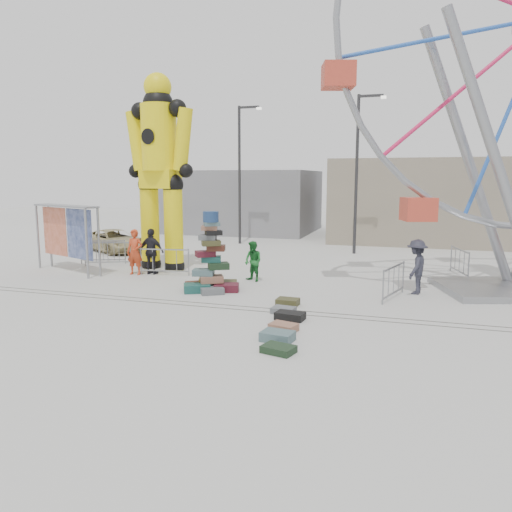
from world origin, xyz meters
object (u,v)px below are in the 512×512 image
(banner_scaffold, at_px, (66,222))
(pedestrian_black, at_px, (152,251))
(suitcase_tower, at_px, (211,269))
(barricade_dummy_b, at_px, (108,254))
(barricade_wheel_front, at_px, (394,282))
(parked_suv, at_px, (114,241))
(barricade_dummy_a, at_px, (103,252))
(steamer_trunk, at_px, (211,283))
(pedestrian_green, at_px, (253,261))
(pedestrian_grey, at_px, (417,267))
(barricade_dummy_c, at_px, (165,262))
(lamp_post_left, at_px, (241,168))
(crash_test_dummy, at_px, (160,165))
(lamp_post_right, at_px, (359,166))
(pedestrian_red, at_px, (135,252))
(barricade_wheel_back, at_px, (459,262))

(banner_scaffold, distance_m, pedestrian_black, 3.78)
(suitcase_tower, distance_m, barricade_dummy_b, 7.04)
(barricade_wheel_front, distance_m, parked_suv, 15.97)
(barricade_dummy_a, bearing_deg, steamer_trunk, -45.88)
(pedestrian_green, relative_size, pedestrian_grey, 0.83)
(barricade_dummy_c, bearing_deg, pedestrian_grey, -11.28)
(lamp_post_left, height_order, parked_suv, lamp_post_left)
(pedestrian_grey, distance_m, parked_suv, 16.28)
(lamp_post_left, height_order, barricade_wheel_front, lamp_post_left)
(pedestrian_black, bearing_deg, suitcase_tower, 152.75)
(suitcase_tower, bearing_deg, steamer_trunk, 90.64)
(lamp_post_left, xyz_separation_m, pedestrian_grey, (9.92, -10.63, -3.55))
(crash_test_dummy, height_order, banner_scaffold, crash_test_dummy)
(lamp_post_left, distance_m, barricade_dummy_a, 10.17)
(lamp_post_left, xyz_separation_m, steamer_trunk, (3.00, -12.00, -4.29))
(lamp_post_right, height_order, suitcase_tower, lamp_post_right)
(lamp_post_right, relative_size, pedestrian_grey, 4.31)
(barricade_dummy_b, bearing_deg, pedestrian_black, -42.53)
(lamp_post_right, xyz_separation_m, pedestrian_red, (-7.95, -8.46, -3.56))
(pedestrian_black, bearing_deg, pedestrian_red, 29.92)
(lamp_post_left, relative_size, parked_suv, 1.89)
(steamer_trunk, bearing_deg, barricade_dummy_c, 128.07)
(steamer_trunk, height_order, barricade_dummy_c, barricade_dummy_c)
(lamp_post_right, relative_size, crash_test_dummy, 0.95)
(pedestrian_black, bearing_deg, lamp_post_right, -128.29)
(steamer_trunk, bearing_deg, barricade_wheel_back, 12.10)
(barricade_wheel_back, height_order, pedestrian_grey, pedestrian_grey)
(banner_scaffold, relative_size, pedestrian_red, 2.07)
(pedestrian_green, xyz_separation_m, parked_suv, (-9.42, 5.18, -0.18))
(banner_scaffold, bearing_deg, barricade_dummy_b, 89.27)
(barricade_dummy_c, bearing_deg, lamp_post_left, 82.49)
(lamp_post_right, bearing_deg, parked_suv, -165.89)
(barricade_dummy_b, height_order, barricade_wheel_front, same)
(barricade_wheel_back, bearing_deg, parked_suv, -109.94)
(steamer_trunk, height_order, barricade_dummy_b, barricade_dummy_b)
(lamp_post_right, height_order, pedestrian_grey, lamp_post_right)
(barricade_dummy_a, distance_m, pedestrian_red, 3.35)
(pedestrian_black, distance_m, parked_suv, 7.14)
(lamp_post_right, relative_size, barricade_wheel_back, 4.00)
(barricade_dummy_a, height_order, barricade_wheel_back, same)
(crash_test_dummy, relative_size, barricade_dummy_c, 4.20)
(parked_suv, bearing_deg, suitcase_tower, -100.04)
(suitcase_tower, xyz_separation_m, barricade_wheel_back, (8.49, 5.45, -0.22))
(barricade_dummy_c, distance_m, parked_suv, 7.62)
(barricade_wheel_back, bearing_deg, crash_test_dummy, -94.16)
(lamp_post_right, xyz_separation_m, lamp_post_left, (-7.00, 2.00, 0.00))
(lamp_post_right, relative_size, suitcase_tower, 2.90)
(lamp_post_right, bearing_deg, pedestrian_grey, -71.32)
(crash_test_dummy, bearing_deg, barricade_dummy_c, -49.91)
(barricade_wheel_front, relative_size, pedestrian_black, 1.07)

